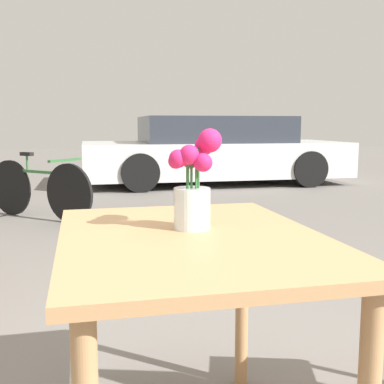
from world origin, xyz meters
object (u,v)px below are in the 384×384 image
at_px(flower_vase, 194,189).
at_px(parked_car, 214,151).
at_px(table_front, 191,271).
at_px(bicycle, 39,189).

height_order(flower_vase, parked_car, parked_car).
height_order(table_front, parked_car, parked_car).
xyz_separation_m(table_front, bicycle, (-1.06, 4.11, -0.29)).
distance_m(table_front, parked_car, 7.21).
bearing_deg(table_front, parked_car, 78.21).
bearing_deg(parked_car, flower_vase, -101.76).
relative_size(table_front, bicycle, 0.83).
bearing_deg(bicycle, table_front, -75.49).
bearing_deg(bicycle, parked_car, 49.27).
bearing_deg(bicycle, flower_vase, -75.01).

